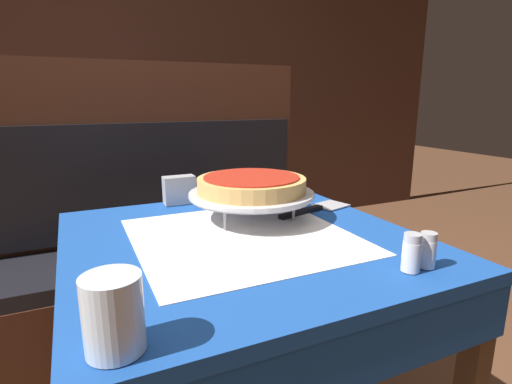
{
  "coord_description": "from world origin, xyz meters",
  "views": [
    {
      "loc": [
        -0.37,
        -0.87,
        1.11
      ],
      "look_at": [
        0.08,
        0.09,
        0.86
      ],
      "focal_mm": 28.0,
      "sensor_mm": 36.0,
      "label": 1
    }
  ],
  "objects_px": {
    "pizza_server": "(315,209)",
    "napkin_holder": "(179,190)",
    "pepper_shaker": "(428,250)",
    "condiment_caddy": "(85,148)",
    "pizza_pan_stand": "(251,195)",
    "dining_table_front": "(243,272)",
    "booth_bench": "(164,266)",
    "water_glass_near": "(113,314)",
    "deep_dish_pizza": "(251,184)",
    "salt_shaker": "(412,253)",
    "dining_table_rear": "(91,168)"
  },
  "relations": [
    {
      "from": "booth_bench",
      "to": "pizza_pan_stand",
      "type": "bearing_deg",
      "value": -80.74
    },
    {
      "from": "booth_bench",
      "to": "water_glass_near",
      "type": "relative_size",
      "value": 13.07
    },
    {
      "from": "booth_bench",
      "to": "dining_table_rear",
      "type": "bearing_deg",
      "value": 103.51
    },
    {
      "from": "water_glass_near",
      "to": "pepper_shaker",
      "type": "height_order",
      "value": "water_glass_near"
    },
    {
      "from": "pizza_pan_stand",
      "to": "water_glass_near",
      "type": "xyz_separation_m",
      "value": [
        -0.42,
        -0.47,
        -0.02
      ]
    },
    {
      "from": "pizza_server",
      "to": "napkin_holder",
      "type": "height_order",
      "value": "napkin_holder"
    },
    {
      "from": "pepper_shaker",
      "to": "dining_table_front",
      "type": "bearing_deg",
      "value": 128.83
    },
    {
      "from": "dining_table_front",
      "to": "pizza_pan_stand",
      "type": "distance_m",
      "value": 0.22
    },
    {
      "from": "booth_bench",
      "to": "napkin_holder",
      "type": "distance_m",
      "value": 0.64
    },
    {
      "from": "pizza_server",
      "to": "napkin_holder",
      "type": "bearing_deg",
      "value": 144.38
    },
    {
      "from": "deep_dish_pizza",
      "to": "condiment_caddy",
      "type": "xyz_separation_m",
      "value": [
        -0.37,
        1.6,
        -0.06
      ]
    },
    {
      "from": "pizza_pan_stand",
      "to": "napkin_holder",
      "type": "xyz_separation_m",
      "value": [
        -0.14,
        0.26,
        -0.02
      ]
    },
    {
      "from": "dining_table_rear",
      "to": "condiment_caddy",
      "type": "height_order",
      "value": "condiment_caddy"
    },
    {
      "from": "booth_bench",
      "to": "pizza_server",
      "type": "bearing_deg",
      "value": -64.97
    },
    {
      "from": "water_glass_near",
      "to": "napkin_holder",
      "type": "xyz_separation_m",
      "value": [
        0.28,
        0.73,
        -0.01
      ]
    },
    {
      "from": "dining_table_front",
      "to": "pizza_server",
      "type": "relative_size",
      "value": 3.05
    },
    {
      "from": "deep_dish_pizza",
      "to": "water_glass_near",
      "type": "relative_size",
      "value": 2.76
    },
    {
      "from": "deep_dish_pizza",
      "to": "salt_shaker",
      "type": "bearing_deg",
      "value": -72.09
    },
    {
      "from": "dining_table_rear",
      "to": "pizza_server",
      "type": "distance_m",
      "value": 1.75
    },
    {
      "from": "dining_table_front",
      "to": "water_glass_near",
      "type": "height_order",
      "value": "water_glass_near"
    },
    {
      "from": "deep_dish_pizza",
      "to": "napkin_holder",
      "type": "xyz_separation_m",
      "value": [
        -0.14,
        0.26,
        -0.06
      ]
    },
    {
      "from": "salt_shaker",
      "to": "napkin_holder",
      "type": "bearing_deg",
      "value": 112.03
    },
    {
      "from": "dining_table_front",
      "to": "pizza_server",
      "type": "xyz_separation_m",
      "value": [
        0.29,
        0.12,
        0.1
      ]
    },
    {
      "from": "salt_shaker",
      "to": "booth_bench",
      "type": "bearing_deg",
      "value": 102.68
    },
    {
      "from": "deep_dish_pizza",
      "to": "pepper_shaker",
      "type": "relative_size",
      "value": 4.1
    },
    {
      "from": "booth_bench",
      "to": "pizza_server",
      "type": "distance_m",
      "value": 0.88
    },
    {
      "from": "salt_shaker",
      "to": "pizza_pan_stand",
      "type": "bearing_deg",
      "value": 107.91
    },
    {
      "from": "dining_table_rear",
      "to": "pepper_shaker",
      "type": "bearing_deg",
      "value": -75.82
    },
    {
      "from": "condiment_caddy",
      "to": "salt_shaker",
      "type": "bearing_deg",
      "value": -75.88
    },
    {
      "from": "deep_dish_pizza",
      "to": "water_glass_near",
      "type": "bearing_deg",
      "value": -131.59
    },
    {
      "from": "condiment_caddy",
      "to": "water_glass_near",
      "type": "bearing_deg",
      "value": -91.27
    },
    {
      "from": "dining_table_front",
      "to": "napkin_holder",
      "type": "bearing_deg",
      "value": 99.48
    },
    {
      "from": "dining_table_front",
      "to": "pizza_pan_stand",
      "type": "bearing_deg",
      "value": 56.15
    },
    {
      "from": "deep_dish_pizza",
      "to": "salt_shaker",
      "type": "xyz_separation_m",
      "value": [
        0.14,
        -0.45,
        -0.06
      ]
    },
    {
      "from": "dining_table_rear",
      "to": "napkin_holder",
      "type": "bearing_deg",
      "value": -81.76
    },
    {
      "from": "dining_table_rear",
      "to": "pizza_pan_stand",
      "type": "bearing_deg",
      "value": -78.3
    },
    {
      "from": "napkin_holder",
      "to": "dining_table_front",
      "type": "bearing_deg",
      "value": -80.52
    },
    {
      "from": "dining_table_rear",
      "to": "condiment_caddy",
      "type": "relative_size",
      "value": 5.16
    },
    {
      "from": "pizza_pan_stand",
      "to": "napkin_holder",
      "type": "relative_size",
      "value": 3.5
    },
    {
      "from": "pepper_shaker",
      "to": "condiment_caddy",
      "type": "xyz_separation_m",
      "value": [
        -0.56,
        2.05,
        0.01
      ]
    },
    {
      "from": "pizza_pan_stand",
      "to": "condiment_caddy",
      "type": "height_order",
      "value": "condiment_caddy"
    },
    {
      "from": "dining_table_front",
      "to": "pizza_server",
      "type": "height_order",
      "value": "pizza_server"
    },
    {
      "from": "pizza_server",
      "to": "salt_shaker",
      "type": "height_order",
      "value": "salt_shaker"
    },
    {
      "from": "napkin_holder",
      "to": "deep_dish_pizza",
      "type": "bearing_deg",
      "value": -61.35
    },
    {
      "from": "water_glass_near",
      "to": "dining_table_front",
      "type": "bearing_deg",
      "value": 46.19
    },
    {
      "from": "salt_shaker",
      "to": "napkin_holder",
      "type": "distance_m",
      "value": 0.76
    },
    {
      "from": "deep_dish_pizza",
      "to": "pizza_server",
      "type": "distance_m",
      "value": 0.24
    },
    {
      "from": "deep_dish_pizza",
      "to": "napkin_holder",
      "type": "height_order",
      "value": "deep_dish_pizza"
    },
    {
      "from": "deep_dish_pizza",
      "to": "pepper_shaker",
      "type": "xyz_separation_m",
      "value": [
        0.19,
        -0.45,
        -0.07
      ]
    },
    {
      "from": "pizza_pan_stand",
      "to": "napkin_holder",
      "type": "height_order",
      "value": "napkin_holder"
    }
  ]
}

